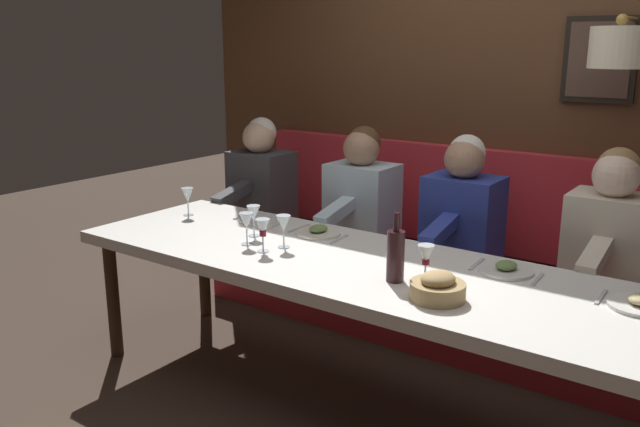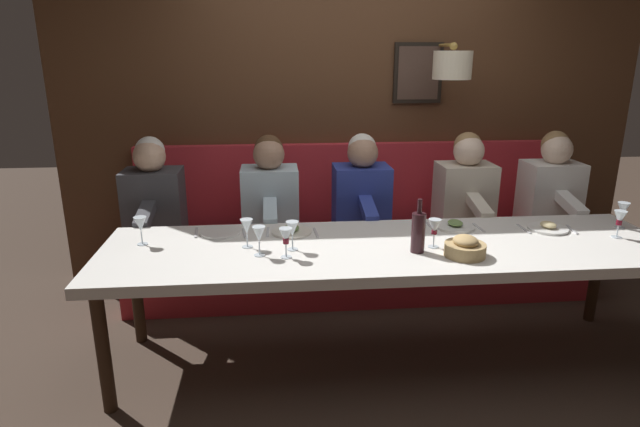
% 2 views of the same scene
% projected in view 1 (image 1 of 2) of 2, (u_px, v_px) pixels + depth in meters
% --- Properties ---
extents(ground_plane, '(12.00, 12.00, 0.00)m').
position_uv_depth(ground_plane, '(380.00, 413.00, 3.13)').
color(ground_plane, '#423328').
extents(dining_table, '(0.90, 3.25, 0.74)m').
position_uv_depth(dining_table, '(383.00, 279.00, 2.96)').
color(dining_table, silver).
rests_on(dining_table, ground_plane).
extents(banquette_bench, '(0.52, 3.45, 0.45)m').
position_uv_depth(banquette_bench, '(459.00, 310.00, 3.77)').
color(banquette_bench, red).
rests_on(banquette_bench, ground_plane).
extents(back_wall_panel, '(0.59, 4.65, 2.90)m').
position_uv_depth(back_wall_panel, '(510.00, 105.00, 3.93)').
color(back_wall_panel, '#51331E').
rests_on(back_wall_panel, ground_plane).
extents(diner_near, '(0.60, 0.40, 0.79)m').
position_uv_depth(diner_near, '(610.00, 234.00, 3.19)').
color(diner_near, beige).
rests_on(diner_near, banquette_bench).
extents(diner_middle, '(0.60, 0.40, 0.79)m').
position_uv_depth(diner_middle, '(462.00, 211.00, 3.62)').
color(diner_middle, '#283893').
rests_on(diner_middle, banquette_bench).
extents(diner_far, '(0.60, 0.40, 0.79)m').
position_uv_depth(diner_far, '(362.00, 196.00, 4.00)').
color(diner_far, silver).
rests_on(diner_far, banquette_bench).
extents(diner_farthest, '(0.60, 0.40, 0.79)m').
position_uv_depth(diner_farthest, '(261.00, 180.00, 4.46)').
color(diner_farthest, '#3D3D42').
rests_on(diner_farthest, banquette_bench).
extents(place_setting_0, '(0.24, 0.31, 0.05)m').
position_uv_depth(place_setting_0, '(319.00, 232.00, 3.44)').
color(place_setting_0, silver).
rests_on(place_setting_0, dining_table).
extents(place_setting_1, '(0.24, 0.31, 0.05)m').
position_uv_depth(place_setting_1, '(506.00, 269.00, 2.87)').
color(place_setting_1, silver).
rests_on(place_setting_1, dining_table).
extents(place_setting_2, '(0.24, 0.32, 0.05)m').
position_uv_depth(place_setting_2, '(640.00, 304.00, 2.49)').
color(place_setting_2, white).
rests_on(place_setting_2, dining_table).
extents(place_setting_3, '(0.24, 0.32, 0.01)m').
position_uv_depth(place_setting_3, '(260.00, 220.00, 3.71)').
color(place_setting_3, silver).
rests_on(place_setting_3, dining_table).
extents(wine_glass_0, '(0.07, 0.07, 0.16)m').
position_uv_depth(wine_glass_0, '(188.00, 196.00, 3.81)').
color(wine_glass_0, silver).
rests_on(wine_glass_0, dining_table).
extents(wine_glass_2, '(0.07, 0.07, 0.16)m').
position_uv_depth(wine_glass_2, '(247.00, 222.00, 3.25)').
color(wine_glass_2, silver).
rests_on(wine_glass_2, dining_table).
extents(wine_glass_3, '(0.07, 0.07, 0.16)m').
position_uv_depth(wine_glass_3, '(263.00, 229.00, 3.13)').
color(wine_glass_3, silver).
rests_on(wine_glass_3, dining_table).
extents(wine_glass_4, '(0.07, 0.07, 0.16)m').
position_uv_depth(wine_glass_4, '(284.00, 225.00, 3.20)').
color(wine_glass_4, silver).
rests_on(wine_glass_4, dining_table).
extents(wine_glass_5, '(0.07, 0.07, 0.16)m').
position_uv_depth(wine_glass_5, '(426.00, 256.00, 2.73)').
color(wine_glass_5, silver).
rests_on(wine_glass_5, dining_table).
extents(wine_glass_7, '(0.07, 0.07, 0.16)m').
position_uv_depth(wine_glass_7, '(254.00, 214.00, 3.39)').
color(wine_glass_7, silver).
rests_on(wine_glass_7, dining_table).
extents(wine_bottle, '(0.08, 0.08, 0.30)m').
position_uv_depth(wine_bottle, '(396.00, 255.00, 2.74)').
color(wine_bottle, '#33191E').
rests_on(wine_bottle, dining_table).
extents(bread_bowl, '(0.22, 0.22, 0.12)m').
position_uv_depth(bread_bowl, '(438.00, 288.00, 2.56)').
color(bread_bowl, tan).
rests_on(bread_bowl, dining_table).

